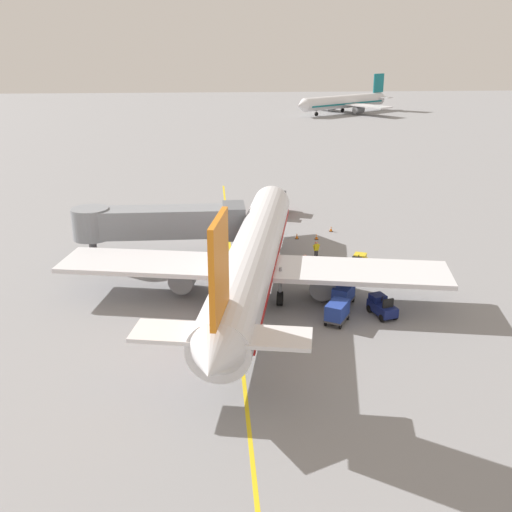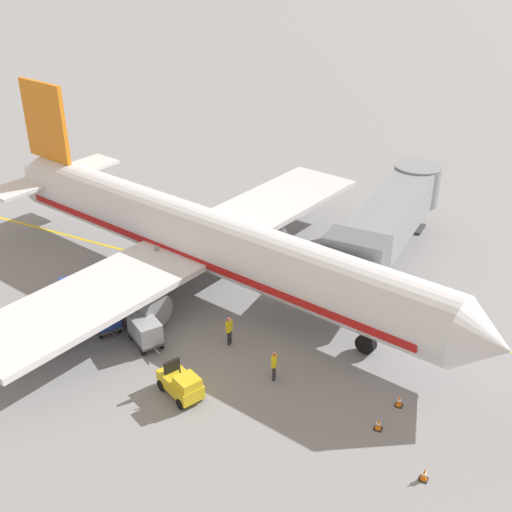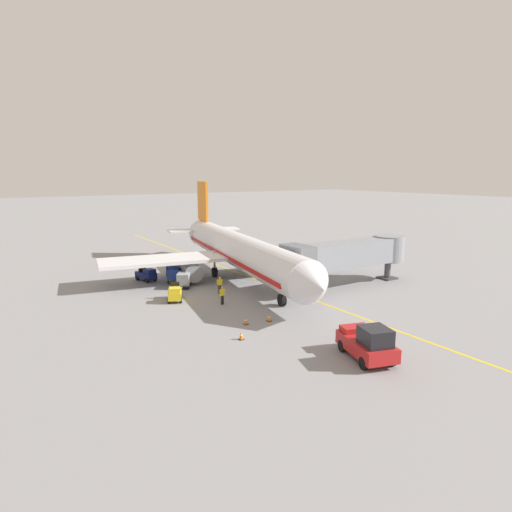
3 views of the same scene
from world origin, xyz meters
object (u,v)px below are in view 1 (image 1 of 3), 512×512
(pushback_tractor, at_px, (276,205))
(safety_cone_wing_tip, at_px, (331,229))
(baggage_tug_trailing, at_px, (358,264))
(distant_taxiing_airliner, at_px, (345,102))
(ground_crew_wing_walker, at_px, (316,249))
(ground_crew_loader, at_px, (305,263))
(jet_bridge, at_px, (160,222))
(baggage_tug_lead, at_px, (382,306))
(safety_cone_nose_left, at_px, (297,236))
(safety_cone_nose_right, at_px, (317,237))
(baggage_cart_front, at_px, (338,279))
(baggage_cart_second_in_train, at_px, (343,294))
(parked_airliner, at_px, (253,257))
(baggage_cart_third_in_train, at_px, (337,311))

(pushback_tractor, bearing_deg, safety_cone_wing_tip, -55.51)
(baggage_tug_trailing, distance_m, distant_taxiing_airliner, 122.97)
(ground_crew_wing_walker, bearing_deg, ground_crew_loader, -114.97)
(jet_bridge, bearing_deg, baggage_tug_lead, -38.94)
(safety_cone_nose_left, bearing_deg, safety_cone_nose_right, -10.94)
(pushback_tractor, relative_size, distant_taxiing_airliner, 0.16)
(distant_taxiing_airliner, bearing_deg, ground_crew_wing_walker, -103.38)
(baggage_cart_front, bearing_deg, distant_taxiing_airliner, 77.61)
(ground_crew_loader, height_order, safety_cone_nose_left, ground_crew_loader)
(jet_bridge, height_order, safety_cone_wing_tip, jet_bridge)
(jet_bridge, xyz_separation_m, baggage_cart_second_in_train, (14.65, -11.77, -2.51))
(parked_airliner, xyz_separation_m, baggage_cart_front, (6.92, 0.46, -2.24))
(pushback_tractor, relative_size, safety_cone_nose_right, 8.22)
(parked_airliner, relative_size, pushback_tractor, 7.66)
(baggage_tug_trailing, bearing_deg, baggage_tug_lead, -92.55)
(baggage_tug_lead, bearing_deg, safety_cone_nose_left, 101.25)
(jet_bridge, distance_m, baggage_tug_lead, 22.13)
(baggage_cart_front, bearing_deg, jet_bridge, 149.16)
(safety_cone_nose_left, bearing_deg, ground_crew_wing_walker, -81.32)
(parked_airliner, distance_m, pushback_tractor, 24.10)
(parked_airliner, xyz_separation_m, jet_bridge, (-7.88, 9.30, 0.27))
(parked_airliner, distance_m, baggage_cart_front, 7.29)
(baggage_cart_second_in_train, height_order, ground_crew_loader, ground_crew_loader)
(jet_bridge, xyz_separation_m, ground_crew_wing_walker, (14.32, -1.36, -2.50))
(pushback_tractor, height_order, ground_crew_wing_walker, pushback_tractor)
(parked_airliner, bearing_deg, baggage_cart_front, 3.79)
(safety_cone_nose_right, bearing_deg, distant_taxiing_airliner, 76.46)
(baggage_tug_trailing, bearing_deg, pushback_tractor, 105.17)
(baggage_cart_third_in_train, relative_size, ground_crew_loader, 1.68)
(baggage_tug_lead, bearing_deg, parked_airliner, 153.89)
(ground_crew_loader, xyz_separation_m, distant_taxiing_airliner, (29.44, 120.48, 2.07))
(baggage_tug_trailing, xyz_separation_m, distant_taxiing_airliner, (24.67, 120.45, 2.31))
(ground_crew_wing_walker, height_order, safety_cone_nose_right, ground_crew_wing_walker)
(jet_bridge, bearing_deg, pushback_tractor, 49.30)
(safety_cone_nose_left, bearing_deg, parked_airliner, -111.38)
(safety_cone_wing_tip, bearing_deg, jet_bridge, -158.12)
(jet_bridge, relative_size, baggage_tug_lead, 5.72)
(jet_bridge, height_order, safety_cone_nose_right, jet_bridge)
(baggage_cart_third_in_train, distance_m, ground_crew_wing_walker, 13.46)
(pushback_tractor, bearing_deg, baggage_tug_lead, -80.36)
(ground_crew_wing_walker, xyz_separation_m, safety_cone_wing_tip, (3.02, 8.33, -0.66))
(baggage_tug_trailing, distance_m, ground_crew_loader, 4.78)
(baggage_cart_second_in_train, height_order, safety_cone_nose_left, baggage_cart_second_in_train)
(baggage_cart_third_in_train, height_order, ground_crew_loader, ground_crew_loader)
(ground_crew_loader, distance_m, distant_taxiing_airliner, 124.05)
(baggage_cart_front, bearing_deg, safety_cone_nose_right, 87.60)
(baggage_tug_trailing, distance_m, safety_cone_nose_right, 9.43)
(baggage_cart_second_in_train, xyz_separation_m, safety_cone_wing_tip, (2.70, 18.74, -0.66))
(baggage_tug_trailing, distance_m, baggage_cart_front, 4.85)
(safety_cone_wing_tip, bearing_deg, pushback_tractor, 124.49)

